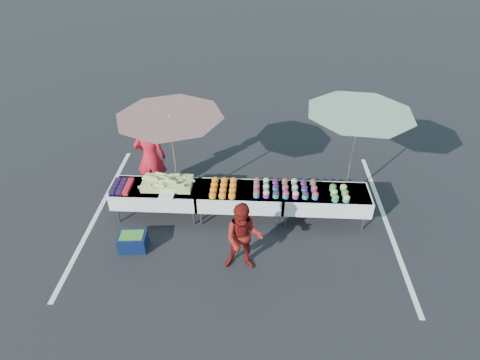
{
  "coord_description": "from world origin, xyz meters",
  "views": [
    {
      "loc": [
        0.34,
        -6.74,
        5.84
      ],
      "look_at": [
        0.0,
        0.0,
        1.0
      ],
      "focal_mm": 30.0,
      "sensor_mm": 36.0,
      "label": 1
    }
  ],
  "objects_px": {
    "table_center": "(240,196)",
    "storage_bin": "(133,241)",
    "vendor": "(151,157)",
    "umbrella_left": "(171,125)",
    "umbrella_right": "(358,121)",
    "customer": "(243,238)",
    "table_left": "(157,193)",
    "table_right": "(325,198)"
  },
  "relations": [
    {
      "from": "table_left",
      "to": "storage_bin",
      "type": "distance_m",
      "value": 1.18
    },
    {
      "from": "table_left",
      "to": "umbrella_left",
      "type": "xyz_separation_m",
      "value": [
        0.38,
        0.4,
        1.46
      ]
    },
    {
      "from": "customer",
      "to": "table_left",
      "type": "bearing_deg",
      "value": 143.19
    },
    {
      "from": "vendor",
      "to": "table_center",
      "type": "bearing_deg",
      "value": 156.07
    },
    {
      "from": "table_center",
      "to": "umbrella_right",
      "type": "distance_m",
      "value": 2.9
    },
    {
      "from": "table_right",
      "to": "customer",
      "type": "bearing_deg",
      "value": -139.02
    },
    {
      "from": "vendor",
      "to": "umbrella_left",
      "type": "bearing_deg",
      "value": 144.17
    },
    {
      "from": "table_right",
      "to": "storage_bin",
      "type": "height_order",
      "value": "table_right"
    },
    {
      "from": "vendor",
      "to": "customer",
      "type": "height_order",
      "value": "vendor"
    },
    {
      "from": "umbrella_left",
      "to": "table_right",
      "type": "bearing_deg",
      "value": -7.07
    },
    {
      "from": "umbrella_left",
      "to": "umbrella_right",
      "type": "bearing_deg",
      "value": 4.91
    },
    {
      "from": "umbrella_right",
      "to": "table_left",
      "type": "bearing_deg",
      "value": -170.15
    },
    {
      "from": "umbrella_left",
      "to": "table_left",
      "type": "bearing_deg",
      "value": -133.31
    },
    {
      "from": "umbrella_right",
      "to": "storage_bin",
      "type": "bearing_deg",
      "value": -158.13
    },
    {
      "from": "table_right",
      "to": "table_left",
      "type": "bearing_deg",
      "value": 180.0
    },
    {
      "from": "table_center",
      "to": "storage_bin",
      "type": "xyz_separation_m",
      "value": [
        -2.09,
        -1.07,
        -0.4
      ]
    },
    {
      "from": "table_center",
      "to": "umbrella_right",
      "type": "height_order",
      "value": "umbrella_right"
    },
    {
      "from": "table_center",
      "to": "storage_bin",
      "type": "relative_size",
      "value": 3.24
    },
    {
      "from": "customer",
      "to": "storage_bin",
      "type": "relative_size",
      "value": 2.58
    },
    {
      "from": "customer",
      "to": "umbrella_left",
      "type": "xyz_separation_m",
      "value": [
        -1.56,
        1.85,
        1.3
      ]
    },
    {
      "from": "table_center",
      "to": "storage_bin",
      "type": "bearing_deg",
      "value": -152.86
    },
    {
      "from": "storage_bin",
      "to": "umbrella_right",
      "type": "bearing_deg",
      "value": 17.73
    },
    {
      "from": "table_center",
      "to": "customer",
      "type": "bearing_deg",
      "value": -84.64
    },
    {
      "from": "table_center",
      "to": "vendor",
      "type": "height_order",
      "value": "vendor"
    },
    {
      "from": "vendor",
      "to": "table_right",
      "type": "bearing_deg",
      "value": 165.87
    },
    {
      "from": "table_right",
      "to": "umbrella_right",
      "type": "relative_size",
      "value": 0.67
    },
    {
      "from": "table_left",
      "to": "table_right",
      "type": "distance_m",
      "value": 3.6
    },
    {
      "from": "vendor",
      "to": "umbrella_right",
      "type": "relative_size",
      "value": 0.69
    },
    {
      "from": "customer",
      "to": "storage_bin",
      "type": "bearing_deg",
      "value": 170.4
    },
    {
      "from": "table_center",
      "to": "table_right",
      "type": "distance_m",
      "value": 1.8
    },
    {
      "from": "table_left",
      "to": "umbrella_left",
      "type": "height_order",
      "value": "umbrella_left"
    },
    {
      "from": "table_right",
      "to": "customer",
      "type": "xyz_separation_m",
      "value": [
        -1.66,
        -1.45,
        0.16
      ]
    },
    {
      "from": "umbrella_right",
      "to": "customer",
      "type": "bearing_deg",
      "value": -136.07
    },
    {
      "from": "table_left",
      "to": "table_right",
      "type": "bearing_deg",
      "value": 0.0
    },
    {
      "from": "table_left",
      "to": "table_center",
      "type": "bearing_deg",
      "value": 0.0
    },
    {
      "from": "table_left",
      "to": "table_center",
      "type": "height_order",
      "value": "same"
    },
    {
      "from": "table_center",
      "to": "storage_bin",
      "type": "height_order",
      "value": "table_center"
    },
    {
      "from": "storage_bin",
      "to": "umbrella_left",
      "type": "bearing_deg",
      "value": 61.46
    },
    {
      "from": "table_right",
      "to": "umbrella_right",
      "type": "xyz_separation_m",
      "value": [
        0.59,
        0.73,
        1.48
      ]
    },
    {
      "from": "storage_bin",
      "to": "table_right",
      "type": "bearing_deg",
      "value": 11.26
    },
    {
      "from": "vendor",
      "to": "storage_bin",
      "type": "xyz_separation_m",
      "value": [
        -0.01,
        -1.91,
        -0.77
      ]
    },
    {
      "from": "table_right",
      "to": "umbrella_right",
      "type": "distance_m",
      "value": 1.75
    }
  ]
}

